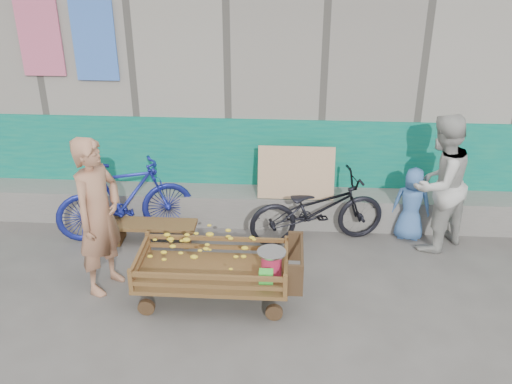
# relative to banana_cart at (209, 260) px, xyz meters

# --- Properties ---
(ground) EXTENTS (80.00, 80.00, 0.00)m
(ground) POSITION_rel_banana_cart_xyz_m (0.61, -0.50, -0.51)
(ground) COLOR #4F4C48
(ground) RESTS_ON ground
(building_wall) EXTENTS (12.00, 3.50, 3.00)m
(building_wall) POSITION_rel_banana_cart_xyz_m (0.61, 3.55, 0.95)
(building_wall) COLOR gray
(building_wall) RESTS_ON ground
(banana_cart) EXTENTS (1.78, 0.81, 0.76)m
(banana_cart) POSITION_rel_banana_cart_xyz_m (0.00, 0.00, 0.00)
(banana_cart) COLOR brown
(banana_cart) RESTS_ON ground
(bench) EXTENTS (1.11, 0.33, 0.28)m
(bench) POSITION_rel_banana_cart_xyz_m (-0.91, 1.19, -0.31)
(bench) COLOR brown
(bench) RESTS_ON ground
(vendor_man) EXTENTS (0.63, 0.77, 1.81)m
(vendor_man) POSITION_rel_banana_cart_xyz_m (-1.22, 0.19, 0.39)
(vendor_man) COLOR #A87355
(vendor_man) RESTS_ON ground
(woman) EXTENTS (1.08, 1.06, 1.76)m
(woman) POSITION_rel_banana_cart_xyz_m (2.66, 1.33, 0.37)
(woman) COLOR #BABAB4
(woman) RESTS_ON ground
(child) EXTENTS (0.53, 0.40, 0.98)m
(child) POSITION_rel_banana_cart_xyz_m (2.40, 1.52, -0.02)
(child) COLOR #4472B6
(child) RESTS_ON ground
(bicycle_dark) EXTENTS (1.85, 1.04, 0.92)m
(bicycle_dark) POSITION_rel_banana_cart_xyz_m (1.19, 1.36, -0.05)
(bicycle_dark) COLOR black
(bicycle_dark) RESTS_ON ground
(bicycle_blue) EXTENTS (1.83, 1.10, 1.06)m
(bicycle_blue) POSITION_rel_banana_cart_xyz_m (-1.28, 1.35, 0.02)
(bicycle_blue) COLOR navy
(bicycle_blue) RESTS_ON ground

